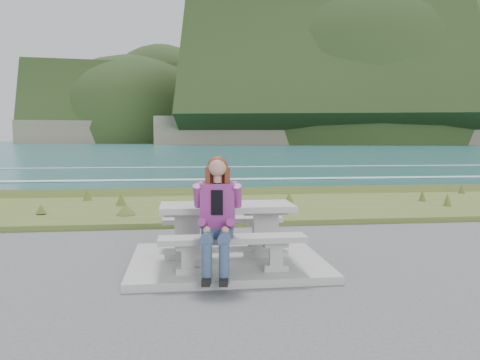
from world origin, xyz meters
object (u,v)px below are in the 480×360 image
object	(u,v)px
picnic_table	(227,216)
bench_seaward	(223,224)
bench_landward	(233,244)
seated_woman	(217,233)

from	to	relation	value
picnic_table	bench_seaward	bearing A→B (deg)	90.00
bench_landward	seated_woman	world-z (taller)	seated_woman
bench_landward	bench_seaward	size ratio (longest dim) A/B	1.00
bench_seaward	picnic_table	bearing A→B (deg)	-90.00
seated_woman	bench_landward	bearing A→B (deg)	42.27
bench_landward	bench_seaward	distance (m)	1.40
bench_landward	picnic_table	bearing A→B (deg)	90.00
bench_seaward	seated_woman	distance (m)	1.56
bench_seaward	seated_woman	size ratio (longest dim) A/B	1.26
picnic_table	seated_woman	distance (m)	0.86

